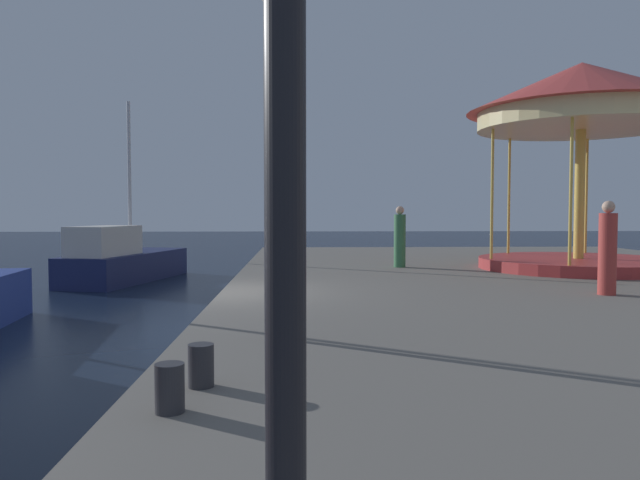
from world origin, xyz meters
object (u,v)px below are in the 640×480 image
Objects in this scene: carousel at (581,115)px; person_far_corner at (400,239)px; bollard_center at (201,365)px; lamp_post_mid_promenade at (274,96)px; person_mid_promenade at (608,251)px; sailboat_navy at (122,261)px; bollard_north at (170,388)px; bollard_south at (269,255)px.

person_far_corner is at bearing 171.55° from carousel.
carousel reaches higher than bollard_center.
lamp_post_mid_promenade is 7.72m from person_mid_promenade.
person_mid_promenade is at bearing -62.53° from person_far_corner.
lamp_post_mid_promenade is 2.57× the size of person_far_corner.
sailboat_navy is 15.33m from person_mid_promenade.
person_mid_promenade is at bearing -110.00° from carousel.
bollard_center and bollard_north have the same top height.
carousel reaches higher than bollard_south.
carousel is 6.10m from person_far_corner.
carousel is at bearing 47.47° from lamp_post_mid_promenade.
lamp_post_mid_promenade is 11.41× the size of bollard_north.
bollard_center is at bearing -128.52° from carousel.
carousel is at bearing -16.75° from sailboat_navy.
bollard_south is (5.11, -1.06, 0.26)m from sailboat_navy.
carousel is at bearing 70.00° from person_mid_promenade.
person_far_corner reaches higher than bollard_south.
bollard_center is 0.22× the size of person_far_corner.
carousel reaches higher than bollard_north.
bollard_north is 13.18m from person_far_corner.
lamp_post_mid_promenade is 11.41× the size of bollard_center.
lamp_post_mid_promenade is 11.41× the size of bollard_south.
bollard_north is (-0.11, -14.95, 0.00)m from bollard_south.
carousel is 6.50m from person_mid_promenade.
bollard_center is 12.46m from person_far_corner.
lamp_post_mid_promenade is 10.48m from person_far_corner.
lamp_post_mid_promenade is at bearing 74.05° from bollard_center.
person_mid_promenade is at bearing 43.09° from bollard_north.
bollard_south is (-8.86, 3.15, -4.12)m from carousel.
carousel is 3.42× the size of person_mid_promenade.
bollard_center is (5.14, -15.30, 0.26)m from sailboat_navy.
lamp_post_mid_promenade is 3.64m from bollard_center.
bollard_north is (-0.14, -0.71, 0.00)m from bollard_center.
person_mid_promenade reaches higher than person_far_corner.
person_mid_promenade is at bearing -37.78° from sailboat_navy.
sailboat_navy is 16.77m from bollard_north.
person_mid_promenade is (-1.88, -5.17, -3.46)m from carousel.
carousel is at bearing -8.45° from person_far_corner.
sailboat_navy is at bearing 113.59° from lamp_post_mid_promenade.
person_mid_promenade is (3.07, -5.90, 0.03)m from person_far_corner.
sailboat_navy is 9.71m from person_far_corner.
carousel is at bearing 52.76° from bollard_north.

